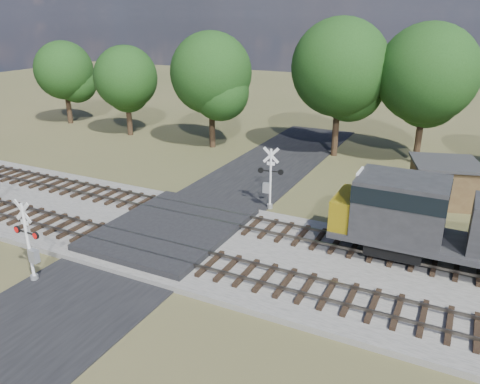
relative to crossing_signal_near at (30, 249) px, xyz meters
The scene contains 10 objects.
ground 7.44m from the crossing_signal_near, 65.55° to the left, with size 160.00×160.00×0.00m, color #494D29.
ballast_bed 14.89m from the crossing_signal_near, 28.61° to the left, with size 140.00×10.00×0.30m, color gray.
road 7.43m from the crossing_signal_near, 65.55° to the left, with size 7.00×60.00×0.08m, color black.
crossing_panel 7.82m from the crossing_signal_near, 67.09° to the left, with size 7.00×9.00×0.62m, color #262628.
track_near 7.76m from the crossing_signal_near, 36.87° to the left, with size 140.00×2.60×0.33m.
track_far 11.45m from the crossing_signal_near, 57.46° to the left, with size 140.00×2.60×0.33m.
crossing_signal_near is the anchor object (origin of this frame).
crossing_signal_far 14.73m from the crossing_signal_near, 64.04° to the left, with size 1.67×0.42×4.17m.
equipment_shed 25.56m from the crossing_signal_near, 49.79° to the left, with size 5.18×5.18×2.86m.
treeline 28.47m from the crossing_signal_near, 71.14° to the left, with size 75.71×11.07×11.90m.
Camera 1 is at (14.43, -19.62, 11.98)m, focal length 35.00 mm.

